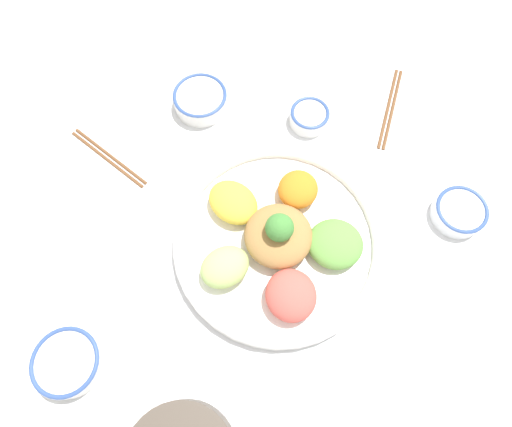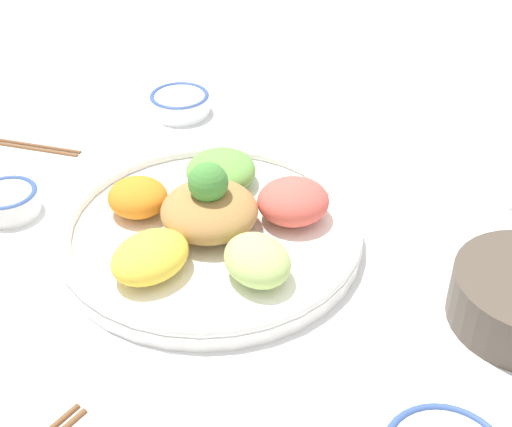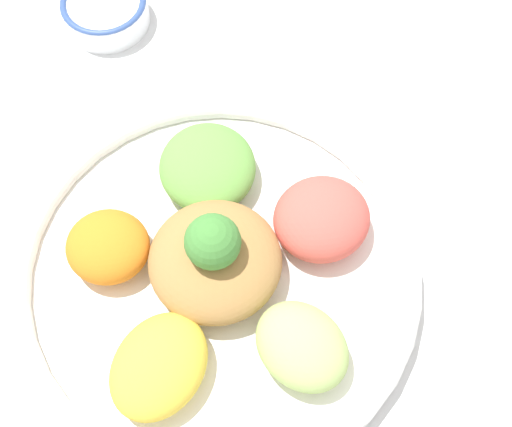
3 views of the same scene
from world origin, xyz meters
name	(u,v)px [view 2 (image 2 of 3)]	position (x,y,z in m)	size (l,w,h in m)	color
ground_plane	(233,228)	(0.00, 0.00, 0.00)	(2.40, 2.40, 0.00)	white
salad_platter	(214,225)	(-0.04, -0.01, 0.03)	(0.39, 0.39, 0.12)	white
sauce_bowl_red	(8,200)	(-0.19, 0.24, 0.02)	(0.08, 0.08, 0.03)	white
rice_bowl_plain	(180,103)	(0.15, 0.29, 0.02)	(0.10, 0.10, 0.03)	white
chopsticks_pair_far	(17,143)	(-0.09, 0.39, 0.00)	(0.12, 0.19, 0.01)	brown
serving_spoon_main	(478,179)	(0.33, -0.17, 0.00)	(0.07, 0.12, 0.01)	silver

